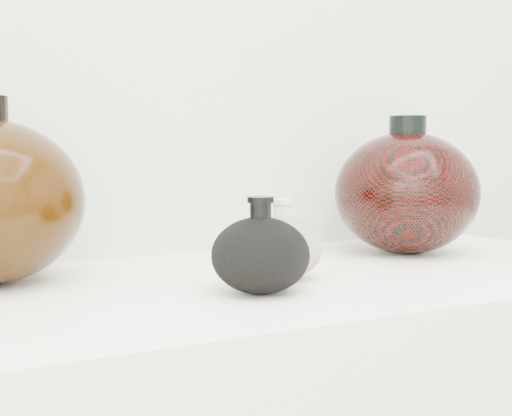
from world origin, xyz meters
TOP-DOWN VIEW (x-y plane):
  - black_gourd_vase at (-0.03, 0.86)m, footprint 0.15×0.15m
  - cream_gourd_vase at (0.04, 0.93)m, footprint 0.13×0.13m
  - right_round_pot at (0.33, 1.03)m, footprint 0.25×0.25m

SIDE VIEW (x-z plane):
  - cream_gourd_vase at x=0.04m, z-range 0.89..0.99m
  - black_gourd_vase at x=-0.03m, z-range 0.89..1.00m
  - right_round_pot at x=0.33m, z-range 0.89..1.11m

